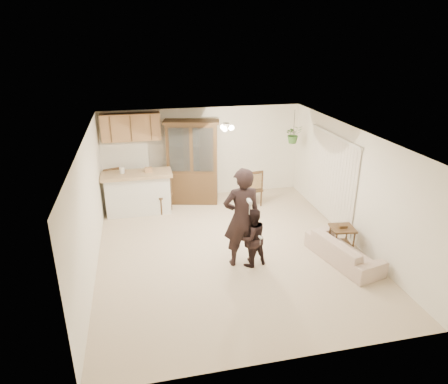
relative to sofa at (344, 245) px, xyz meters
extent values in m
plane|color=beige|center=(-2.16, 0.97, -0.37)|extent=(6.50, 6.50, 0.00)
cube|color=white|center=(-2.16, 0.97, 2.13)|extent=(5.50, 6.50, 0.02)
cube|color=white|center=(-2.16, 4.22, 0.88)|extent=(5.50, 0.02, 2.50)
cube|color=white|center=(-2.16, -2.28, 0.88)|extent=(5.50, 0.02, 2.50)
cube|color=white|center=(-4.91, 0.97, 0.88)|extent=(0.02, 6.50, 2.50)
cube|color=white|center=(0.59, 0.97, 0.88)|extent=(0.02, 6.50, 2.50)
cube|color=silver|center=(-4.01, 3.32, 0.13)|extent=(1.60, 0.55, 1.00)
cube|color=tan|center=(-4.01, 3.32, 0.68)|extent=(1.75, 0.70, 0.08)
cube|color=#9C7544|center=(-4.06, 4.04, 1.73)|extent=(1.50, 0.34, 0.70)
imported|color=#265823|center=(0.14, 3.37, 1.48)|extent=(0.43, 0.37, 0.48)
cylinder|color=black|center=(0.14, 3.37, 1.81)|extent=(0.01, 0.01, 0.65)
imported|color=#F1DFC6|center=(0.00, 0.00, 0.00)|extent=(1.13, 1.99, 0.73)
imported|color=black|center=(-2.06, 0.37, 0.53)|extent=(0.66, 0.44, 1.80)
imported|color=black|center=(-1.86, 0.28, 0.31)|extent=(0.77, 0.67, 1.35)
cube|color=#362413|center=(-2.52, 3.76, 0.07)|extent=(1.41, 0.81, 0.88)
cube|color=#362413|center=(-2.52, 3.76, 1.18)|extent=(1.39, 0.75, 1.32)
cube|color=silver|center=(-2.52, 3.76, 1.18)|extent=(1.12, 0.28, 1.16)
cube|color=#362413|center=(-2.52, 3.76, 1.86)|extent=(1.52, 0.86, 0.07)
cube|color=#362413|center=(0.18, 0.44, 0.14)|extent=(0.53, 0.53, 0.04)
cube|color=#362413|center=(0.18, 0.44, -0.22)|extent=(0.45, 0.45, 0.03)
cube|color=#362413|center=(0.18, 0.44, 0.19)|extent=(0.19, 0.13, 0.06)
cube|color=#362413|center=(-4.54, 3.51, 0.13)|extent=(0.64, 0.64, 0.05)
cube|color=#9E774F|center=(-4.54, 3.51, 0.44)|extent=(0.36, 0.16, 0.43)
cube|color=#362413|center=(-4.54, 3.51, 0.72)|extent=(0.44, 0.19, 0.09)
cube|color=#362413|center=(-3.44, 3.31, 0.08)|extent=(0.63, 0.63, 0.05)
cube|color=#9E774F|center=(-3.44, 3.31, 0.36)|extent=(0.25, 0.27, 0.39)
cube|color=#362413|center=(-3.44, 3.31, 0.61)|extent=(0.30, 0.33, 0.08)
cube|color=#362413|center=(-1.01, 3.20, 0.08)|extent=(0.51, 0.51, 0.05)
cube|color=#9E774F|center=(-1.01, 3.20, 0.35)|extent=(0.33, 0.08, 0.39)
cube|color=#362413|center=(-1.01, 3.20, 0.61)|extent=(0.41, 0.10, 0.08)
cube|color=white|center=(-2.05, -0.10, 1.19)|extent=(0.06, 0.18, 0.05)
cube|color=white|center=(-1.78, 0.00, 0.38)|extent=(0.06, 0.11, 0.03)
camera|label=1|loc=(-3.90, -6.39, 3.97)|focal=32.00mm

